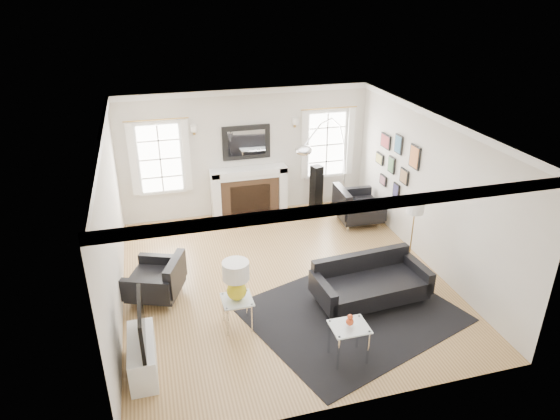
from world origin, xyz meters
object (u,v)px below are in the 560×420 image
object	(u,v)px
armchair_left	(159,280)
arc_floor_lamp	(326,166)
armchair_right	(356,207)
coffee_table	(350,278)
gourd_lamp	(236,278)
fireplace	(249,192)
sofa	(369,283)

from	to	relation	value
armchair_left	arc_floor_lamp	xyz separation A→B (m)	(3.65, 2.07, 0.93)
armchair_right	coffee_table	distance (m)	2.82
coffee_table	gourd_lamp	world-z (taller)	gourd_lamp
arc_floor_lamp	armchair_right	bearing A→B (deg)	-25.36
fireplace	armchair_left	world-z (taller)	fireplace
sofa	armchair_right	bearing A→B (deg)	71.08
arc_floor_lamp	fireplace	bearing A→B (deg)	154.14
armchair_left	arc_floor_lamp	distance (m)	4.30
armchair_right	arc_floor_lamp	xyz separation A→B (m)	(-0.62, 0.29, 0.90)
coffee_table	sofa	bearing A→B (deg)	-36.46
fireplace	armchair_left	distance (m)	3.53
armchair_left	gourd_lamp	size ratio (longest dim) A/B	1.80
sofa	arc_floor_lamp	xyz separation A→B (m)	(0.32, 3.04, 0.95)
sofa	coffee_table	bearing A→B (deg)	143.54
armchair_left	coffee_table	bearing A→B (deg)	-14.23
sofa	armchair_left	size ratio (longest dim) A/B	1.67
coffee_table	arc_floor_lamp	xyz separation A→B (m)	(0.58, 2.85, 0.92)
armchair_right	arc_floor_lamp	distance (m)	1.13
coffee_table	gourd_lamp	distance (m)	2.05
armchair_right	gourd_lamp	size ratio (longest dim) A/B	1.64
arc_floor_lamp	sofa	bearing A→B (deg)	-96.00
armchair_left	gourd_lamp	bearing A→B (deg)	-44.14
sofa	arc_floor_lamp	size ratio (longest dim) A/B	0.82
armchair_left	arc_floor_lamp	size ratio (longest dim) A/B	0.49
fireplace	arc_floor_lamp	xyz separation A→B (m)	(1.51, -0.73, 0.74)
fireplace	armchair_left	xyz separation A→B (m)	(-2.14, -2.80, -0.20)
armchair_right	armchair_left	bearing A→B (deg)	-157.47
sofa	armchair_left	distance (m)	3.47
gourd_lamp	armchair_right	bearing A→B (deg)	42.11
sofa	armchair_right	size ratio (longest dim) A/B	1.84
coffee_table	armchair_right	bearing A→B (deg)	64.80
armchair_left	fireplace	bearing A→B (deg)	52.58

